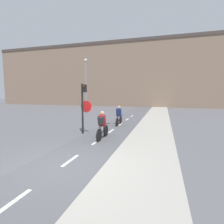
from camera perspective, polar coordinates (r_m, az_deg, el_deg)
The scene contains 8 objects.
ground_plane at distance 6.19m, azimuth -15.82°, elevation -16.82°, with size 120.00×120.00×0.00m, color #5B5B60.
bike_lane at distance 6.20m, azimuth -15.79°, elevation -16.71°, with size 2.56×60.00×0.02m.
sidewalk_strip at distance 5.39m, azimuth 8.68°, elevation -20.03°, with size 2.40×60.00×0.05m.
building_row_background at distance 32.68m, azimuth 11.20°, elevation 12.00°, with size 60.00×5.20×11.41m.
traffic_light_pole at distance 10.30m, azimuth -9.22°, elevation 2.97°, with size 0.67×0.25×2.93m.
street_lamp_far at distance 21.02m, azimuth -8.53°, elevation 10.32°, with size 0.36×0.36×6.33m.
cyclist_near at distance 9.06m, azimuth -3.23°, elevation -4.52°, with size 0.46×1.69×1.48m.
cyclist_far at distance 13.02m, azimuth 2.26°, elevation -1.42°, with size 0.46×1.66×1.45m.
Camera 1 is at (3.10, -4.79, 2.41)m, focal length 28.00 mm.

